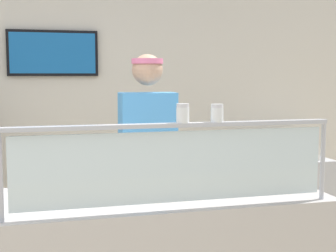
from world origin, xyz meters
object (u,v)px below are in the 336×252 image
Objects in this scene: worker_figure at (149,164)px; pizza_server at (178,185)px; pizza_tray at (172,189)px; pepper_flake_shaker at (217,114)px; parmesan_shaker at (183,114)px; pizza_box_stack at (291,151)px.

pizza_server is at bearing -85.81° from worker_figure.
pizza_server is at bearing -30.85° from pizza_tray.
pizza_tray is at bearing -88.97° from worker_figure.
worker_figure reaches higher than pizza_server.
pepper_flake_shaker is (0.10, -0.34, 0.44)m from pizza_server.
pizza_tray is 0.60m from pepper_flake_shaker.
pizza_tray is at bearing 135.48° from pizza_server.
pizza_box_stack is (1.67, 1.93, -0.55)m from parmesan_shaker.
parmesan_shaker is at bearing -115.96° from pizza_server.
pizza_tray is 0.04m from pizza_server.
pizza_tray is 0.59m from parmesan_shaker.
pizza_tray reaches higher than pizza_box_stack.
pizza_tray is 4.49× the size of parmesan_shaker.
worker_figure reaches higher than parmesan_shaker.
pizza_server is 0.16× the size of worker_figure.
pizza_box_stack is at bearing 43.89° from pizza_tray.
pepper_flake_shaker is at bearing -127.68° from pizza_box_stack.
parmesan_shaker is (-0.08, -0.34, 0.44)m from pizza_server.
pizza_tray is at bearing -136.11° from pizza_box_stack.
parmesan_shaker reaches higher than pizza_tray.
worker_figure is (-0.15, 0.94, -0.42)m from pepper_flake_shaker.
pizza_server reaches higher than pizza_box_stack.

